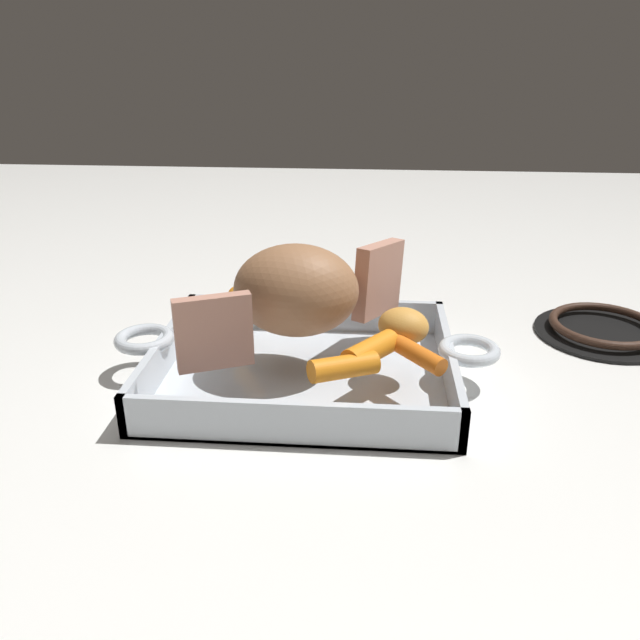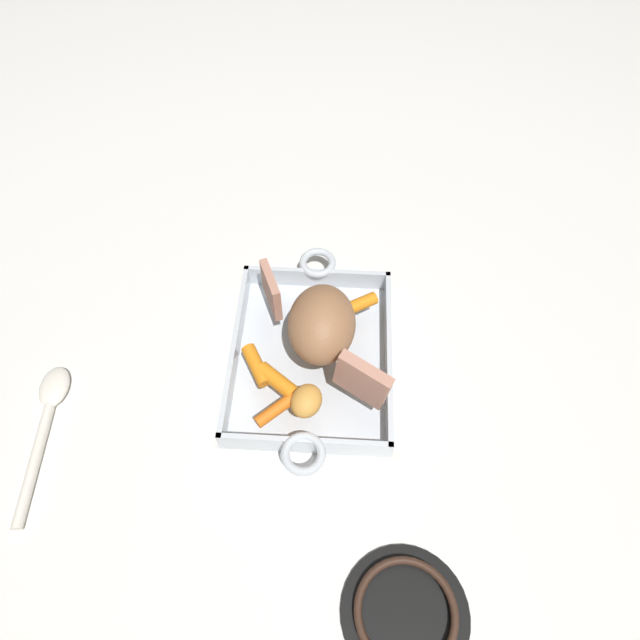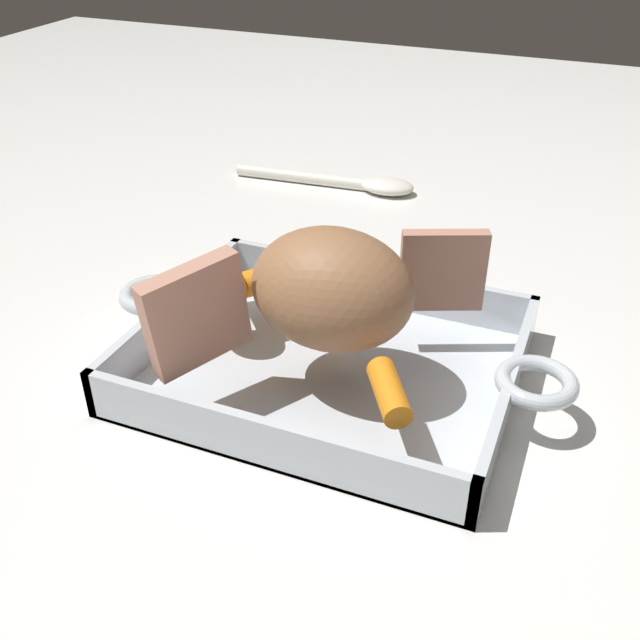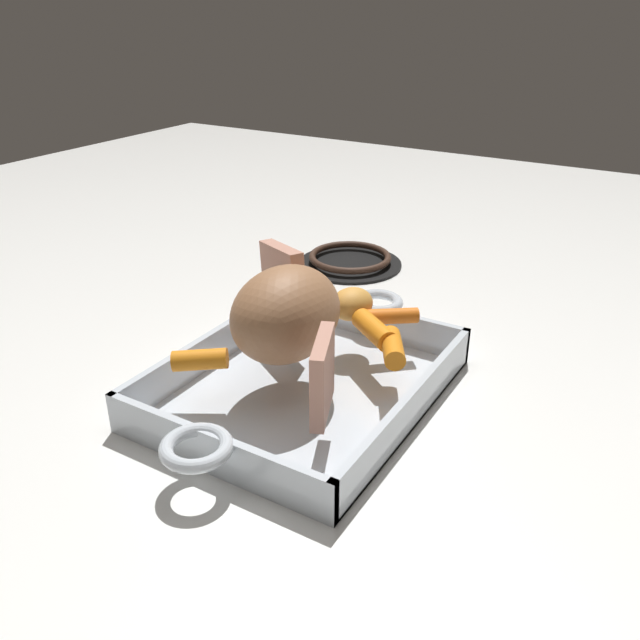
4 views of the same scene
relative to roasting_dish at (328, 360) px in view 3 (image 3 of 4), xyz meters
name	(u,v)px [view 3 (image 3 of 4)]	position (x,y,z in m)	size (l,w,h in m)	color
ground_plane	(328,374)	(0.00, 0.00, -0.01)	(2.40, 2.40, 0.00)	white
roasting_dish	(328,360)	(0.00, 0.00, 0.00)	(0.40, 0.25, 0.05)	silver
pork_roast	(332,289)	(-0.01, 0.02, 0.08)	(0.13, 0.10, 0.09)	#9A6945
roast_slice_outer	(443,271)	(-0.07, -0.07, 0.07)	(0.01, 0.07, 0.07)	tan
roast_slice_thin	(196,314)	(0.07, 0.08, 0.07)	(0.02, 0.08, 0.08)	tan
baby_carrot_southwest	(315,265)	(0.04, -0.08, 0.04)	(0.02, 0.02, 0.06)	orange
baby_carrot_northeast	(231,270)	(0.11, -0.04, 0.04)	(0.02, 0.02, 0.06)	orange
baby_carrot_short	(389,392)	(-0.07, 0.07, 0.04)	(0.02, 0.02, 0.05)	orange
baby_carrot_center_left	(275,276)	(0.07, -0.04, 0.04)	(0.02, 0.02, 0.06)	orange
potato_halved	(216,287)	(0.10, 0.00, 0.05)	(0.05, 0.04, 0.04)	gold
serving_spoon	(350,182)	(0.12, -0.38, -0.01)	(0.24, 0.05, 0.02)	white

